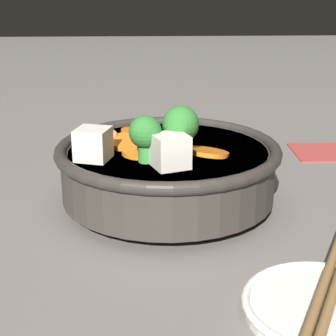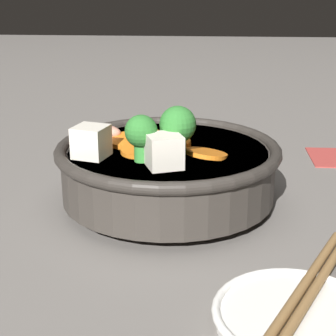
% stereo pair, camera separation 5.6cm
% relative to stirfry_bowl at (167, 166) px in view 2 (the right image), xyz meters
% --- Properties ---
extents(ground_plane, '(3.00, 3.00, 0.00)m').
position_rel_stirfry_bowl_xyz_m(ground_plane, '(-0.00, -0.00, -0.04)').
color(ground_plane, slate).
extents(stirfry_bowl, '(0.22, 0.22, 0.11)m').
position_rel_stirfry_bowl_xyz_m(stirfry_bowl, '(0.00, 0.00, 0.00)').
color(stirfry_bowl, '#38332D').
rests_on(stirfry_bowl, ground_plane).
extents(side_saucer, '(0.11, 0.11, 0.01)m').
position_rel_stirfry_bowl_xyz_m(side_saucer, '(-0.10, 0.20, -0.03)').
color(side_saucer, white).
rests_on(side_saucer, ground_plane).
extents(chopsticks_pair, '(0.12, 0.21, 0.01)m').
position_rel_stirfry_bowl_xyz_m(chopsticks_pair, '(-0.10, 0.20, -0.03)').
color(chopsticks_pair, olive).
rests_on(chopsticks_pair, side_saucer).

